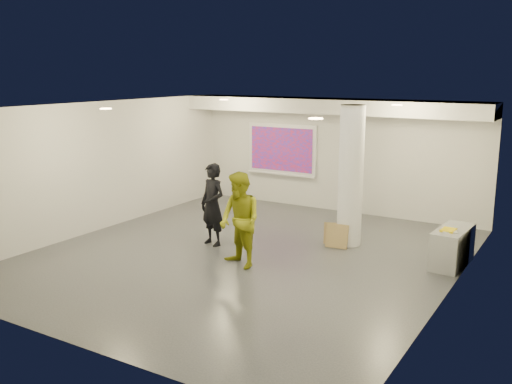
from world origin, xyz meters
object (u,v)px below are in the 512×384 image
Objects in this scene: credenza at (452,247)px; man at (240,220)px; column at (351,176)px; projection_screen at (282,150)px; woman at (213,205)px.

man reaches higher than credenza.
projection_screen is (-3.10, 2.65, 0.03)m from column.
credenza is 4.12m from man.
man is at bearing -143.89° from credenza.
column is 2.50m from credenza.
woman is (-4.73, -1.27, 0.52)m from credenza.
column is 2.78m from man.
woman is (-2.51, -1.53, -0.61)m from column.
woman is 0.97× the size of man.
woman is 1.55m from man.
projection_screen is at bearing 155.46° from credenza.
projection_screen is 6.17m from credenza.
credenza is 0.71× the size of woman.
column is at bearing 45.99° from woman.
projection_screen reaches higher than woman.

